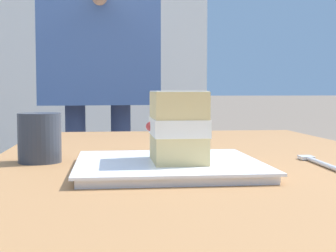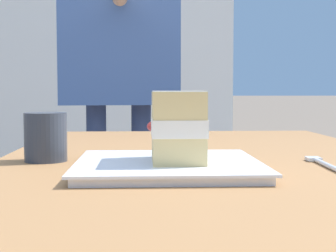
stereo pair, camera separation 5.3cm
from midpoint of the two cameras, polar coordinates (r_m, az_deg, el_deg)
patio_table at (r=0.83m, az=7.67°, el=-12.04°), size 1.54×0.78×0.75m
dessert_plate at (r=0.80m, az=1.92°, el=-4.50°), size 0.29×0.29×0.02m
cake_slice at (r=0.78m, az=3.05°, el=-0.04°), size 0.12×0.10×0.11m
dessert_fork at (r=0.90m, az=18.70°, el=-4.01°), size 0.17×0.03×0.01m
coffee_cup at (r=0.92m, az=-11.98°, el=-1.14°), size 0.08×0.08×0.09m
diner_person at (r=1.94m, az=-4.81°, el=10.22°), size 0.59×0.46×1.62m
patio_building at (r=5.34m, az=-10.37°, el=12.19°), size 4.25×2.53×3.28m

